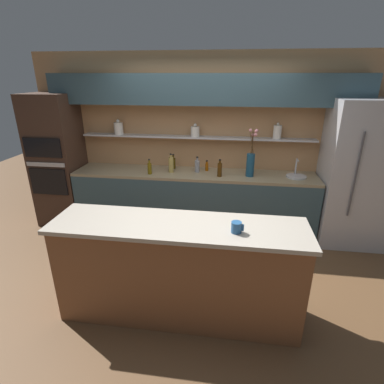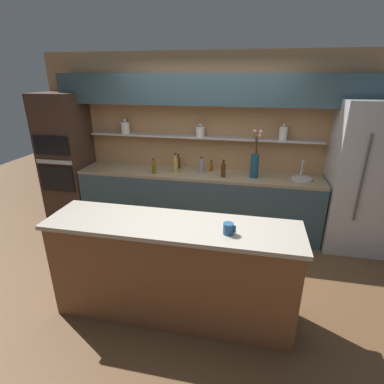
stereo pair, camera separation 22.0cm
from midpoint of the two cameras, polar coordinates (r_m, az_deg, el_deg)
name	(u,v)px [view 1 (the left image)]	position (r m, az deg, el deg)	size (l,w,h in m)	color
ground_plane	(188,276)	(3.77, -2.43, -15.75)	(12.00, 12.00, 0.00)	brown
back_wall_unit	(203,127)	(4.57, 0.77, 12.28)	(5.20, 0.44, 2.60)	tan
back_counter_unit	(194,201)	(4.62, -1.07, -1.74)	(3.59, 0.62, 0.92)	#334C56
island_counter	(179,271)	(3.00, -4.70, -14.73)	(2.36, 0.61, 1.02)	brown
refrigerator	(357,175)	(4.62, 27.74, 2.89)	(0.89, 0.73, 2.01)	#B7B7BC
oven_tower	(58,161)	(5.21, -25.31, 5.35)	(0.68, 0.64, 2.03)	#3D281E
flower_vase	(251,162)	(4.30, 9.67, 5.65)	(0.13, 0.14, 0.68)	navy
sink_fixture	(296,175)	(4.48, 17.93, 3.04)	(0.28, 0.28, 0.25)	#B7B7BC
bottle_spirit_0	(171,165)	(4.47, -5.44, 5.22)	(0.07, 0.07, 0.28)	tan
bottle_spirit_1	(220,169)	(4.27, 3.82, 4.30)	(0.06, 0.06, 0.25)	#4C2D0C
bottle_oil_2	(150,168)	(4.43, -9.50, 4.49)	(0.06, 0.06, 0.22)	brown
bottle_sauce_3	(207,166)	(4.53, 1.44, 4.89)	(0.05, 0.05, 0.16)	#9E4C0A
bottle_spirit_4	(197,166)	(4.46, -0.42, 4.99)	(0.07, 0.07, 0.23)	gray
bottle_oil_5	(173,163)	(4.66, -4.92, 5.55)	(0.06, 0.06, 0.23)	#47380A
coffee_mug	(236,227)	(2.58, 6.03, -6.73)	(0.11, 0.09, 0.10)	#235184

